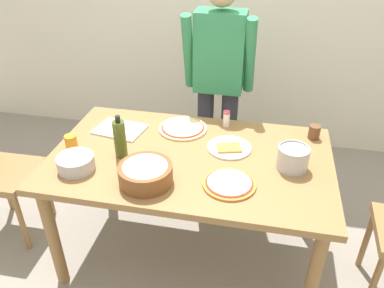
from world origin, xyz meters
TOP-DOWN VIEW (x-y plane):
  - ground at (0.00, 0.00)m, footprint 8.00×8.00m
  - wall_back at (0.00, 1.60)m, footprint 5.60×0.10m
  - dining_table at (0.00, 0.00)m, footprint 1.60×0.96m
  - person_cook at (0.05, 0.76)m, footprint 0.49×0.25m
  - pizza_raw_on_board at (-0.11, 0.29)m, footprint 0.31×0.31m
  - pizza_cooked_on_tray at (0.25, -0.22)m, footprint 0.28×0.28m
  - plate_with_slice at (0.21, 0.12)m, footprint 0.26×0.26m
  - popcorn_bowl at (-0.17, -0.28)m, footprint 0.28×0.28m
  - mixing_bowl_steel at (-0.58, -0.25)m, footprint 0.20×0.20m
  - olive_oil_bottle at (-0.38, -0.08)m, footprint 0.07×0.07m
  - steel_pot at (0.57, 0.00)m, footprint 0.17×0.17m
  - cup_orange at (-0.70, -0.06)m, footprint 0.07×0.07m
  - cup_small_brown at (0.70, 0.35)m, footprint 0.07×0.07m
  - salt_shaker at (0.16, 0.39)m, footprint 0.04×0.04m
  - cutting_board_white at (-0.50, 0.20)m, footprint 0.33×0.27m

SIDE VIEW (x-z plane):
  - ground at x=0.00m, z-range 0.00..0.00m
  - dining_table at x=0.00m, z-range 0.29..1.05m
  - cutting_board_white at x=-0.50m, z-range 0.76..0.77m
  - plate_with_slice at x=0.21m, z-range 0.76..0.78m
  - pizza_raw_on_board at x=-0.11m, z-range 0.76..0.78m
  - pizza_cooked_on_tray at x=0.25m, z-range 0.76..0.78m
  - mixing_bowl_steel at x=-0.58m, z-range 0.76..0.84m
  - cup_orange at x=-0.70m, z-range 0.76..0.84m
  - cup_small_brown at x=0.70m, z-range 0.76..0.84m
  - salt_shaker at x=0.16m, z-range 0.76..0.87m
  - popcorn_bowl at x=-0.17m, z-range 0.76..0.88m
  - steel_pot at x=0.57m, z-range 0.76..0.89m
  - olive_oil_bottle at x=-0.38m, z-range 0.75..1.00m
  - person_cook at x=0.05m, z-range 0.13..1.75m
  - wall_back at x=0.00m, z-range 0.00..2.60m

